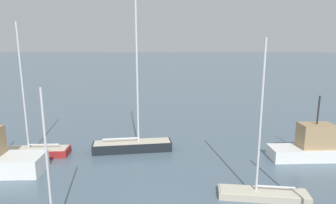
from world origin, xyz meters
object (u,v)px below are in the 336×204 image
Objects in this scene: sailboat_2 at (263,191)px; sailboat_3 at (34,150)px; sailboat_1 at (133,143)px; fishing_boat_0 at (312,146)px.

sailboat_2 is 18.26m from sailboat_3.
sailboat_1 is 2.05× the size of fishing_boat_0.
sailboat_1 reaches higher than sailboat_2.
sailboat_2 is (8.98, -7.70, -0.23)m from sailboat_1.
sailboat_2 is at bearing -49.58° from sailboat_1.
sailboat_1 is 8.17m from sailboat_3.
sailboat_3 reaches higher than fishing_boat_0.
fishing_boat_0 is (5.86, 6.16, 0.60)m from sailboat_2.
sailboat_1 is 1.25× the size of sailboat_3.
sailboat_1 reaches higher than fishing_boat_0.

